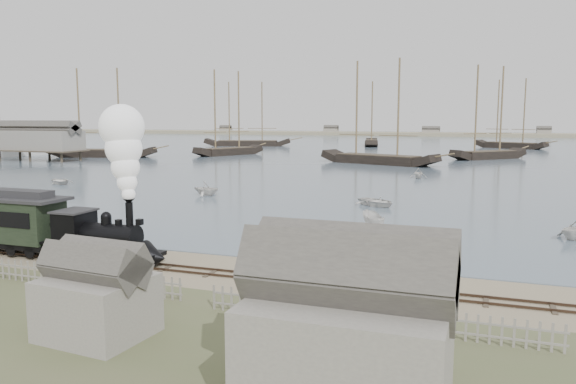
% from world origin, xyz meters
% --- Properties ---
extents(ground, '(600.00, 600.00, 0.00)m').
position_xyz_m(ground, '(0.00, 0.00, 0.00)').
color(ground, gray).
rests_on(ground, ground).
extents(harbor_water, '(600.00, 336.00, 0.06)m').
position_xyz_m(harbor_water, '(0.00, 170.00, 0.03)').
color(harbor_water, '#4A5D6A').
rests_on(harbor_water, ground).
extents(rail_track, '(120.00, 1.80, 0.16)m').
position_xyz_m(rail_track, '(0.00, -2.00, 0.04)').
color(rail_track, '#3A2A20').
rests_on(rail_track, ground).
extents(picket_fence_west, '(19.00, 0.10, 1.20)m').
position_xyz_m(picket_fence_west, '(-6.50, -7.00, 0.00)').
color(picket_fence_west, gray).
rests_on(picket_fence_west, ground).
extents(picket_fence_east, '(15.00, 0.10, 1.20)m').
position_xyz_m(picket_fence_east, '(12.50, -7.50, 0.00)').
color(picket_fence_east, gray).
rests_on(picket_fence_east, ground).
extents(shed_mid, '(4.00, 3.50, 3.60)m').
position_xyz_m(shed_mid, '(2.00, -12.00, 0.00)').
color(shed_mid, gray).
rests_on(shed_mid, ground).
extents(far_spit, '(500.00, 20.00, 1.80)m').
position_xyz_m(far_spit, '(0.00, 250.00, 0.00)').
color(far_spit, tan).
rests_on(far_spit, ground).
extents(locomotive, '(7.53, 2.81, 9.39)m').
position_xyz_m(locomotive, '(-4.21, -2.00, 4.33)').
color(locomotive, black).
rests_on(locomotive, ground).
extents(beached_dinghy, '(3.04, 3.91, 0.74)m').
position_xyz_m(beached_dinghy, '(-6.24, -0.22, 0.37)').
color(beached_dinghy, silver).
rests_on(beached_dinghy, ground).
extents(rowboat_0, '(4.41, 3.68, 0.79)m').
position_xyz_m(rowboat_0, '(-26.26, 14.99, 0.45)').
color(rowboat_0, silver).
rests_on(rowboat_0, harbor_water).
extents(rowboat_1, '(2.96, 3.37, 1.69)m').
position_xyz_m(rowboat_1, '(-13.49, 26.59, 0.90)').
color(rowboat_1, silver).
rests_on(rowboat_1, harbor_water).
extents(rowboat_2, '(3.85, 2.83, 1.40)m').
position_xyz_m(rowboat_2, '(8.38, 13.28, 0.76)').
color(rowboat_2, silver).
rests_on(rowboat_2, harbor_water).
extents(rowboat_3, '(5.06, 5.38, 0.91)m').
position_xyz_m(rowboat_3, '(6.34, 25.63, 0.51)').
color(rowboat_3, silver).
rests_on(rowboat_3, harbor_water).
extents(rowboat_4, '(4.13, 4.13, 1.65)m').
position_xyz_m(rowboat_4, '(23.09, 14.90, 0.89)').
color(rowboat_4, silver).
rests_on(rowboat_4, harbor_water).
extents(rowboat_6, '(4.38, 4.82, 0.82)m').
position_xyz_m(rowboat_6, '(-37.66, 30.20, 0.47)').
color(rowboat_6, silver).
rests_on(rowboat_6, harbor_water).
extents(rowboat_7, '(3.52, 3.25, 1.55)m').
position_xyz_m(rowboat_7, '(7.16, 53.64, 0.83)').
color(rowboat_7, silver).
rests_on(rowboat_7, harbor_water).
extents(schooner_0, '(24.65, 11.66, 20.00)m').
position_xyz_m(schooner_0, '(-65.66, 75.23, 10.06)').
color(schooner_0, black).
rests_on(schooner_0, harbor_water).
extents(schooner_1, '(11.91, 18.45, 20.00)m').
position_xyz_m(schooner_1, '(-41.46, 90.70, 10.06)').
color(schooner_1, black).
rests_on(schooner_1, harbor_water).
extents(schooner_2, '(24.54, 13.90, 20.00)m').
position_xyz_m(schooner_2, '(-3.28, 77.53, 10.06)').
color(schooner_2, black).
rests_on(schooner_2, harbor_water).
extents(schooner_3, '(16.35, 16.85, 20.00)m').
position_xyz_m(schooner_3, '(16.74, 98.21, 10.06)').
color(schooner_3, black).
rests_on(schooner_3, harbor_water).
extents(schooner_6, '(27.36, 14.04, 20.00)m').
position_xyz_m(schooner_6, '(-54.60, 131.49, 10.06)').
color(schooner_6, black).
rests_on(schooner_6, harbor_water).
extents(schooner_7, '(7.84, 19.27, 20.00)m').
position_xyz_m(schooner_7, '(-18.21, 145.73, 10.06)').
color(schooner_7, black).
rests_on(schooner_7, harbor_water).
extents(schooner_8, '(20.33, 13.61, 20.00)m').
position_xyz_m(schooner_8, '(22.66, 144.78, 10.06)').
color(schooner_8, black).
rests_on(schooner_8, harbor_water).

